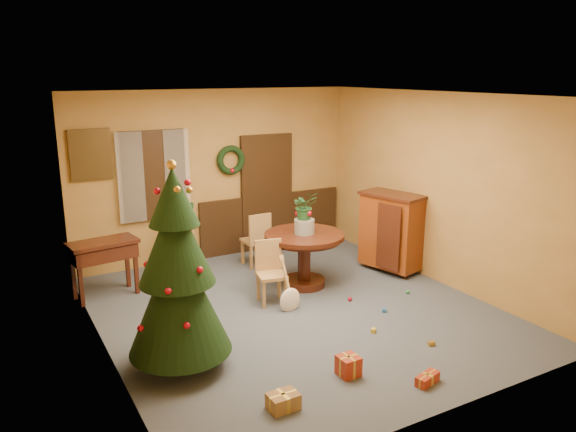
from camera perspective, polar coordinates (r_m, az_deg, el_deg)
room_envelope at (r=9.86m, az=-6.04°, el=2.33°), size 5.50×5.50×5.50m
dining_table at (r=8.47m, az=1.66°, el=-3.40°), size 1.20×1.20×0.83m
urn at (r=8.37m, az=1.67°, el=-1.06°), size 0.30×0.30×0.22m
centerpiece_plant at (r=8.29m, az=1.69°, el=1.06°), size 0.37×0.32×0.41m
chair_near at (r=7.94m, az=-1.82°, el=-5.44°), size 0.45×0.45×0.89m
chair_far at (r=9.34m, az=-3.14°, el=-2.24°), size 0.41×0.41×0.93m
guitar at (r=7.67m, az=0.21°, el=-7.06°), size 0.34×0.49×0.71m
plant_stand at (r=9.02m, az=-10.02°, el=-2.88°), size 0.33×0.33×0.84m
stand_plant at (r=8.88m, az=-10.16°, el=0.27°), size 0.26×0.24×0.39m
christmas_tree at (r=6.11m, az=-11.20°, el=-5.74°), size 1.12×1.12×2.32m
writing_desk at (r=8.48m, az=-18.23°, el=-3.76°), size 1.00×0.60×0.84m
sideboard at (r=9.23m, az=10.42°, el=-1.39°), size 0.77×1.11×1.30m
gift_a at (r=5.74m, az=-0.49°, el=-18.29°), size 0.30×0.22×0.16m
gift_b at (r=6.29m, az=6.15°, el=-14.89°), size 0.22×0.22×0.22m
gift_c at (r=6.77m, az=-10.08°, el=-13.16°), size 0.29×0.24×0.14m
gift_d at (r=6.31m, az=13.98°, el=-15.76°), size 0.32×0.20×0.11m
toy_a at (r=7.87m, az=9.75°, el=-9.41°), size 0.09×0.09×0.05m
toy_b at (r=8.53m, az=12.06°, el=-7.53°), size 0.06×0.06×0.06m
toy_c at (r=7.28m, az=8.68°, el=-11.42°), size 0.09×0.09×0.05m
toy_d at (r=8.15m, az=6.30°, el=-8.37°), size 0.06×0.06×0.06m
toy_e at (r=7.09m, az=14.36°, el=-12.45°), size 0.08×0.05×0.05m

